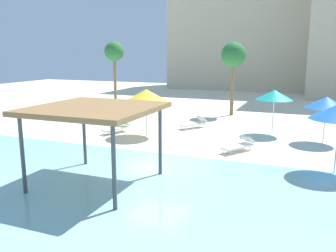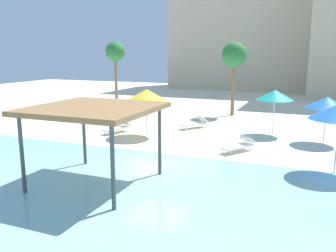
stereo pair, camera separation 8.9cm
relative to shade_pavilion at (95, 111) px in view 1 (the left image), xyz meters
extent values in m
plane|color=beige|center=(1.14, 3.08, -2.76)|extent=(80.00, 80.00, 0.00)
cube|color=#8CC6CC|center=(1.14, -2.17, -2.74)|extent=(44.00, 13.50, 0.04)
cylinder|color=#42474C|center=(-1.78, 1.78, -1.38)|extent=(0.14, 0.14, 2.76)
cylinder|color=#42474C|center=(1.78, 1.78, -1.38)|extent=(0.14, 0.14, 2.76)
cylinder|color=#42474C|center=(-1.78, -1.78, -1.38)|extent=(0.14, 0.14, 2.76)
cylinder|color=#42474C|center=(1.78, -1.78, -1.38)|extent=(0.14, 0.14, 2.76)
cube|color=olive|center=(0.00, 0.00, 0.09)|extent=(4.27, 4.27, 0.18)
cylinder|color=silver|center=(5.21, 11.00, -1.71)|extent=(0.06, 0.06, 2.09)
cone|color=teal|center=(5.21, 11.00, -0.37)|extent=(2.16, 2.16, 0.59)
cylinder|color=silver|center=(-1.66, 7.80, -1.71)|extent=(0.06, 0.06, 2.08)
cone|color=yellow|center=(-1.66, 7.80, -0.33)|extent=(2.48, 2.48, 0.68)
cylinder|color=silver|center=(8.01, 9.90, -1.80)|extent=(0.06, 0.06, 1.92)
cone|color=blue|center=(8.01, 9.90, -0.53)|extent=(2.23, 2.23, 0.61)
cylinder|color=white|center=(3.82, 5.58, -2.65)|extent=(0.05, 0.05, 0.22)
cylinder|color=white|center=(3.41, 5.83, -2.65)|extent=(0.05, 0.05, 0.22)
cylinder|color=white|center=(4.59, 6.80, -2.65)|extent=(0.05, 0.05, 0.22)
cylinder|color=white|center=(4.18, 7.05, -2.65)|extent=(0.05, 0.05, 0.22)
cube|color=white|center=(4.00, 6.32, -2.49)|extent=(1.46, 1.84, 0.10)
cube|color=white|center=(4.39, 6.95, -2.21)|extent=(0.78, 0.75, 0.40)
cylinder|color=white|center=(0.02, 10.12, -2.65)|extent=(0.05, 0.05, 0.22)
cylinder|color=white|center=(-0.37, 10.39, -2.65)|extent=(0.05, 0.05, 0.22)
cylinder|color=white|center=(0.84, 11.31, -2.65)|extent=(0.05, 0.05, 0.22)
cylinder|color=white|center=(0.44, 11.58, -2.65)|extent=(0.05, 0.05, 0.22)
cube|color=white|center=(0.23, 10.85, -2.49)|extent=(1.51, 1.82, 0.10)
cube|color=white|center=(0.65, 11.46, -2.21)|extent=(0.78, 0.76, 0.40)
cylinder|color=white|center=(-3.75, 6.99, -2.65)|extent=(0.05, 0.05, 0.22)
cylinder|color=white|center=(-4.20, 7.16, -2.65)|extent=(0.05, 0.05, 0.22)
cylinder|color=white|center=(-3.23, 8.33, -2.65)|extent=(0.05, 0.05, 0.22)
cylinder|color=white|center=(-3.68, 8.51, -2.65)|extent=(0.05, 0.05, 0.22)
cube|color=white|center=(-3.72, 7.75, -2.49)|extent=(1.21, 1.90, 0.10)
cube|color=white|center=(-3.45, 8.44, -2.21)|extent=(0.74, 0.69, 0.40)
cylinder|color=brown|center=(1.52, 16.79, -0.58)|extent=(0.28, 0.28, 4.36)
sphere|color=#286B33|center=(1.52, 16.79, 1.95)|extent=(1.90, 1.90, 1.90)
cylinder|color=brown|center=(-10.86, 20.04, -0.44)|extent=(0.28, 0.28, 4.64)
sphere|color=#286B33|center=(-10.86, 20.04, 2.23)|extent=(1.90, 1.90, 1.90)
cube|color=beige|center=(-0.75, 40.08, 5.47)|extent=(21.25, 10.19, 16.45)
camera|label=1|loc=(7.10, -10.64, 2.04)|focal=37.68mm
camera|label=2|loc=(7.18, -10.60, 2.04)|focal=37.68mm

